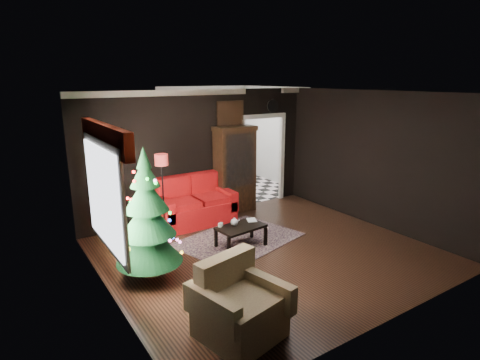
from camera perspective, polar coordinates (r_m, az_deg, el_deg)
floor at (r=7.23m, az=3.97°, el=-10.38°), size 5.50×5.50×0.00m
ceiling at (r=6.56m, az=4.41°, el=12.39°), size 5.50×5.50×0.00m
wall_back at (r=8.83m, az=-5.71°, el=3.75°), size 5.50×0.00×5.50m
wall_front at (r=5.09m, az=21.53°, el=-5.31°), size 5.50×0.00×5.50m
wall_left at (r=5.60m, az=-18.89°, el=-3.32°), size 0.00×5.50×5.50m
wall_right at (r=8.67m, az=18.82°, el=2.85°), size 0.00×5.50×5.50m
doorway at (r=9.78m, az=3.21°, el=2.77°), size 1.10×0.10×2.10m
left_window at (r=5.78m, az=-19.06°, el=-2.27°), size 0.05×1.60×1.40m
valance at (r=5.63m, az=-18.95°, el=5.88°), size 0.12×2.10×0.35m
kitchen_floor at (r=11.24m, az=-1.40°, el=-1.16°), size 3.00×3.00×0.00m
kitchen_window at (r=12.15m, az=-5.10°, el=8.14°), size 0.70×0.06×0.70m
rug at (r=7.74m, az=-0.17°, el=-8.54°), size 2.56×2.12×0.01m
loveseat at (r=8.48m, az=-6.54°, el=-2.99°), size 1.70×0.90×1.00m
curio_cabinet at (r=9.09m, az=-0.77°, el=1.24°), size 0.90×0.45×1.90m
floor_lamp at (r=7.81m, az=-11.02°, el=-2.18°), size 0.28×0.28×1.62m
christmas_tree at (r=6.11m, az=-13.23°, el=-4.89°), size 1.32×1.32×1.94m
armchair at (r=4.92m, az=-0.01°, el=-17.12°), size 1.09×1.09×0.93m
coffee_table at (r=7.37m, az=0.12°, el=-8.06°), size 0.92×0.62×0.39m
teapot at (r=7.29m, az=-0.82°, el=-6.06°), size 0.20×0.20×0.15m
cup_a at (r=7.31m, az=-2.73°, el=-6.38°), size 0.08×0.08×0.06m
cup_b at (r=7.26m, az=-2.89°, el=-6.51°), size 0.08×0.08×0.06m
book at (r=7.51m, az=1.07°, el=-5.08°), size 0.16×0.08×0.23m
wall_clock at (r=9.71m, az=4.71°, el=10.58°), size 0.32×0.32×0.06m
painting at (r=9.04m, az=-1.44°, el=9.51°), size 0.62×0.05×0.52m
kitchen_counter at (r=12.14m, az=-4.40°, el=2.16°), size 1.80×0.60×0.90m
kitchen_table at (r=10.74m, az=-1.93°, el=0.16°), size 0.70×0.70×0.75m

